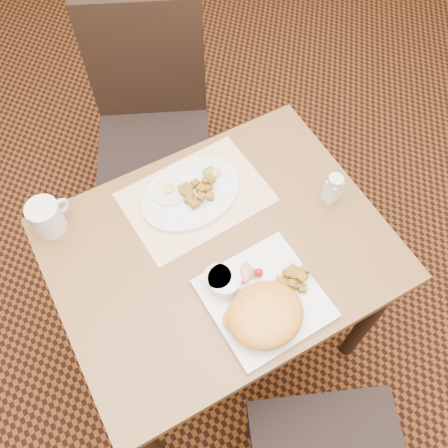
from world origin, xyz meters
The scene contains 15 objects.
ground centered at (0.00, 0.00, 0.00)m, with size 8.00×8.00×0.00m, color black.
table centered at (0.00, 0.00, 0.64)m, with size 0.90×0.70×0.75m.
chair_far centered at (0.09, 0.69, 0.54)m, with size 0.56×0.57×0.97m.
placemat centered at (0.02, 0.18, 0.75)m, with size 0.40×0.28×0.00m, color white.
plate_square centered at (0.03, -0.19, 0.76)m, with size 0.28×0.28×0.02m, color silver.
plate_oval centered at (0.01, 0.19, 0.76)m, with size 0.30×0.23×0.02m, color silver, non-canonical shape.
hollandaise_mound centered at (-0.01, -0.24, 0.80)m, with size 0.20×0.17×0.07m.
ramekin centered at (-0.05, -0.11, 0.79)m, with size 0.09×0.09×0.05m.
garnish_sq centered at (0.03, -0.11, 0.78)m, with size 0.07×0.07×0.03m.
fried_egg centered at (-0.05, 0.22, 0.77)m, with size 0.10×0.10×0.02m.
garnish_ov centered at (0.09, 0.21, 0.78)m, with size 0.06×0.05×0.02m.
salt_shaker centered at (0.36, -0.01, 0.80)m, with size 0.05×0.05×0.10m.
coffee_mug centered at (-0.38, 0.29, 0.80)m, with size 0.12×0.09×0.10m.
home_fries_sq centered at (0.12, -0.18, 0.78)m, with size 0.11×0.09×0.04m.
home_fries_ov centered at (0.02, 0.18, 0.78)m, with size 0.11×0.09×0.04m.
Camera 1 is at (-0.29, -0.55, 1.96)m, focal length 40.00 mm.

